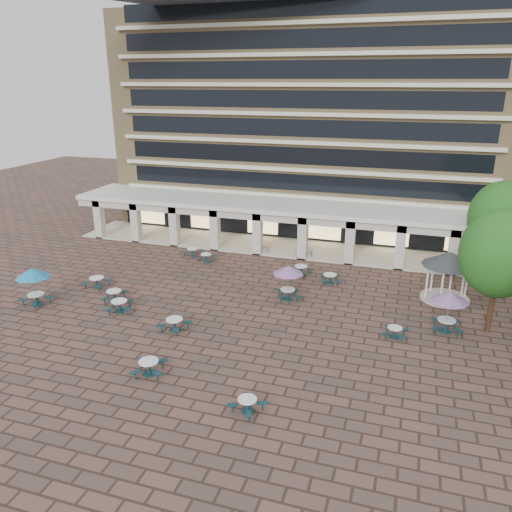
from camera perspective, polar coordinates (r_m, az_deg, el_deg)
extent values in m
plane|color=brown|center=(35.00, -2.64, -6.49)|extent=(120.00, 120.00, 0.00)
cube|color=tan|center=(56.22, 6.49, 14.98)|extent=(40.00, 15.00, 22.00)
cube|color=beige|center=(49.68, 4.41, 6.87)|extent=(36.80, 0.50, 0.35)
cube|color=black|center=(49.63, 4.51, 8.38)|extent=(35.20, 0.05, 1.60)
cube|color=beige|center=(49.17, 4.48, 9.82)|extent=(36.80, 0.50, 0.35)
cube|color=black|center=(49.19, 4.59, 11.36)|extent=(35.20, 0.05, 1.60)
cube|color=beige|center=(48.81, 4.57, 12.83)|extent=(36.80, 0.50, 0.35)
cube|color=black|center=(48.90, 4.67, 14.37)|extent=(35.20, 0.05, 1.60)
cube|color=beige|center=(48.57, 4.65, 15.88)|extent=(36.80, 0.50, 0.35)
cube|color=black|center=(48.73, 4.76, 17.42)|extent=(35.20, 0.05, 1.60)
cube|color=beige|center=(48.48, 4.74, 18.95)|extent=(36.80, 0.50, 0.35)
cube|color=black|center=(48.71, 4.85, 20.48)|extent=(35.20, 0.05, 1.60)
cube|color=beige|center=(48.53, 4.83, 22.02)|extent=(36.80, 0.50, 0.35)
cube|color=black|center=(48.83, 4.94, 23.53)|extent=(35.20, 0.05, 1.60)
cube|color=beige|center=(48.71, 4.93, 25.07)|extent=(36.80, 0.50, 0.35)
cube|color=black|center=(49.08, 5.04, 26.55)|extent=(35.20, 0.05, 1.60)
cube|color=white|center=(47.14, 3.61, 5.82)|extent=(42.00, 6.60, 0.40)
cube|color=beige|center=(44.58, 2.69, 4.44)|extent=(42.00, 0.30, 0.90)
cube|color=black|center=(50.29, 4.31, 3.85)|extent=(38.00, 0.15, 3.20)
cube|color=beige|center=(48.29, 3.51, 1.04)|extent=(42.00, 6.00, 0.12)
cube|color=beige|center=(53.23, -17.47, 4.10)|extent=(0.80, 0.80, 4.00)
cube|color=beige|center=(50.96, -13.55, 3.80)|extent=(0.80, 0.80, 4.00)
cube|color=beige|center=(48.96, -9.30, 3.46)|extent=(0.80, 0.80, 4.00)
cube|color=beige|center=(47.24, -4.71, 3.06)|extent=(0.80, 0.80, 4.00)
cube|color=beige|center=(45.86, 0.19, 2.62)|extent=(0.80, 0.80, 4.00)
cube|color=beige|center=(44.83, 5.35, 2.13)|extent=(0.80, 0.80, 4.00)
cube|color=beige|center=(44.18, 10.70, 1.60)|extent=(0.80, 0.80, 4.00)
cube|color=beige|center=(43.92, 16.16, 1.05)|extent=(0.80, 0.80, 4.00)
cube|color=beige|center=(44.08, 21.62, 0.49)|extent=(0.80, 0.80, 4.00)
cube|color=beige|center=(44.63, 27.00, -0.06)|extent=(0.80, 0.80, 4.00)
cube|color=#FFD88C|center=(55.95, -11.92, 4.89)|extent=(3.20, 0.08, 2.40)
cube|color=#FFD88C|center=(53.15, -5.87, 4.44)|extent=(3.20, 0.08, 2.40)
cube|color=#FFD88C|center=(51.00, 0.76, 3.90)|extent=(3.20, 0.08, 2.40)
cube|color=#FFD88C|center=(49.59, 7.87, 3.26)|extent=(3.20, 0.08, 2.40)
cube|color=#FFD88C|center=(48.99, 15.25, 2.54)|extent=(3.20, 0.08, 2.40)
cube|color=#FFD88C|center=(49.21, 22.69, 1.77)|extent=(3.20, 0.08, 2.40)
cylinder|color=#15393F|center=(36.39, -15.28, -6.10)|extent=(0.77, 0.77, 0.04)
cylinder|color=#15393F|center=(36.25, -15.32, -5.62)|extent=(0.20, 0.20, 0.73)
cylinder|color=white|center=(36.07, -15.39, -4.98)|extent=(1.10, 1.10, 0.06)
cube|color=#15393F|center=(36.65, -14.26, -5.03)|extent=(0.51, 0.68, 0.06)
cylinder|color=#15393F|center=(36.75, -14.22, -5.39)|extent=(0.09, 0.09, 0.46)
cube|color=#15393F|center=(36.86, -16.13, -5.06)|extent=(0.68, 0.51, 0.06)
cylinder|color=#15393F|center=(36.96, -16.10, -5.42)|extent=(0.09, 0.09, 0.46)
cube|color=#15393F|center=(35.77, -16.45, -5.87)|extent=(0.51, 0.68, 0.06)
cylinder|color=#15393F|center=(35.88, -16.41, -6.23)|extent=(0.09, 0.09, 0.46)
cube|color=#15393F|center=(35.56, -14.52, -5.84)|extent=(0.68, 0.51, 0.06)
cylinder|color=#15393F|center=(35.66, -14.48, -6.20)|extent=(0.09, 0.09, 0.46)
cylinder|color=#15393F|center=(33.06, -9.26, -8.35)|extent=(0.76, 0.76, 0.04)
cylinder|color=#15393F|center=(32.90, -9.29, -7.83)|extent=(0.20, 0.20, 0.72)
cylinder|color=white|center=(32.71, -9.34, -7.15)|extent=(1.09, 1.09, 0.05)
cube|color=#15393F|center=(32.94, -7.83, -7.49)|extent=(0.67, 0.59, 0.05)
cylinder|color=#15393F|center=(33.05, -7.81, -7.87)|extent=(0.09, 0.09, 0.46)
cube|color=#15393F|center=(33.61, -9.49, -7.00)|extent=(0.59, 0.67, 0.05)
cylinder|color=#15393F|center=(33.72, -9.47, -7.38)|extent=(0.09, 0.09, 0.46)
cube|color=#15393F|center=(32.79, -10.79, -7.80)|extent=(0.67, 0.59, 0.05)
cylinder|color=#15393F|center=(32.90, -10.76, -8.19)|extent=(0.09, 0.09, 0.46)
cube|color=#15393F|center=(32.10, -9.11, -8.32)|extent=(0.59, 0.67, 0.05)
cylinder|color=#15393F|center=(32.21, -9.09, -8.71)|extent=(0.09, 0.09, 0.46)
cylinder|color=#15393F|center=(28.87, -12.07, -13.00)|extent=(0.76, 0.76, 0.04)
cylinder|color=#15393F|center=(28.69, -12.12, -12.43)|extent=(0.20, 0.20, 0.72)
cylinder|color=white|center=(28.47, -12.18, -11.69)|extent=(1.09, 1.09, 0.05)
cube|color=#15393F|center=(28.98, -10.66, -11.70)|extent=(0.57, 0.67, 0.05)
cylinder|color=#15393F|center=(29.11, -10.63, -12.12)|extent=(0.09, 0.09, 0.46)
cube|color=#15393F|center=(29.28, -12.98, -11.53)|extent=(0.67, 0.57, 0.05)
cylinder|color=#15393F|center=(29.41, -12.95, -11.95)|extent=(0.09, 0.09, 0.46)
cube|color=#15393F|center=(28.31, -13.65, -12.76)|extent=(0.57, 0.67, 0.05)
cylinder|color=#15393F|center=(28.44, -13.61, -13.19)|extent=(0.09, 0.09, 0.46)
cube|color=#15393F|center=(28.00, -11.25, -12.95)|extent=(0.67, 0.57, 0.05)
cylinder|color=#15393F|center=(28.13, -11.21, -13.38)|extent=(0.09, 0.09, 0.46)
cylinder|color=#15393F|center=(25.57, -0.99, -17.27)|extent=(0.66, 0.66, 0.04)
cylinder|color=#15393F|center=(25.40, -0.99, -16.74)|extent=(0.17, 0.17, 0.63)
cylinder|color=white|center=(25.17, -1.00, -16.05)|extent=(0.95, 0.95, 0.05)
cube|color=#15393F|center=(25.39, 0.74, -16.46)|extent=(0.58, 0.45, 0.05)
cylinder|color=#15393F|center=(25.52, 0.74, -16.86)|extent=(0.08, 0.08, 0.40)
cube|color=#15393F|center=(25.94, -1.13, -15.59)|extent=(0.45, 0.58, 0.05)
cylinder|color=#15393F|center=(26.06, -1.13, -15.99)|extent=(0.08, 0.08, 0.40)
cube|color=#15393F|center=(25.30, -2.74, -16.63)|extent=(0.58, 0.45, 0.05)
cylinder|color=#15393F|center=(25.43, -2.73, -17.03)|extent=(0.08, 0.08, 0.40)
cube|color=#15393F|center=(24.74, -0.85, -17.56)|extent=(0.45, 0.58, 0.05)
cylinder|color=#15393F|center=(24.88, -0.85, -17.96)|extent=(0.08, 0.08, 0.40)
cylinder|color=#15393F|center=(39.39, -23.72, -5.11)|extent=(0.80, 0.80, 0.05)
cylinder|color=#15393F|center=(39.26, -23.79, -4.64)|extent=(0.21, 0.21, 0.76)
cylinder|color=white|center=(39.08, -23.88, -4.02)|extent=(1.15, 1.15, 0.06)
cube|color=#15393F|center=(39.06, -22.52, -4.37)|extent=(0.71, 0.61, 0.06)
cylinder|color=#15393F|center=(39.16, -22.47, -4.73)|extent=(0.09, 0.09, 0.48)
cube|color=#15393F|center=(40.02, -23.65, -3.96)|extent=(0.61, 0.71, 0.06)
cylinder|color=#15393F|center=(40.12, -23.60, -4.31)|extent=(0.09, 0.09, 0.48)
cube|color=#15393F|center=(39.37, -25.10, -4.56)|extent=(0.71, 0.61, 0.06)
cylinder|color=#15393F|center=(39.47, -25.04, -4.91)|extent=(0.09, 0.09, 0.48)
cube|color=#15393F|center=(38.40, -23.99, -5.00)|extent=(0.61, 0.71, 0.06)
cylinder|color=#15393F|center=(38.50, -23.94, -5.36)|extent=(0.09, 0.09, 0.48)
cylinder|color=gray|center=(38.89, -23.99, -3.29)|extent=(0.06, 0.06, 2.76)
cone|color=#2080BA|center=(38.51, -24.21, -1.79)|extent=(2.41, 2.41, 0.63)
cylinder|color=#15393F|center=(38.19, -15.83, -4.91)|extent=(0.75, 0.75, 0.04)
cylinder|color=#15393F|center=(38.06, -15.88, -4.46)|extent=(0.19, 0.19, 0.70)
cylinder|color=white|center=(37.89, -15.94, -3.87)|extent=(1.07, 1.07, 0.05)
cube|color=#15393F|center=(38.43, -14.87, -3.93)|extent=(0.51, 0.66, 0.05)
cylinder|color=#15393F|center=(38.52, -14.84, -4.27)|extent=(0.09, 0.09, 0.45)
cube|color=#15393F|center=(38.67, -16.59, -3.95)|extent=(0.66, 0.51, 0.05)
cylinder|color=#15393F|center=(38.76, -16.55, -4.28)|extent=(0.09, 0.09, 0.45)
cube|color=#15393F|center=(37.62, -16.94, -4.66)|extent=(0.51, 0.66, 0.05)
cylinder|color=#15393F|center=(37.72, -16.91, -5.00)|extent=(0.09, 0.09, 0.45)
cube|color=#15393F|center=(37.37, -15.18, -4.65)|extent=(0.66, 0.51, 0.05)
cylinder|color=#15393F|center=(37.47, -15.15, -4.99)|extent=(0.09, 0.09, 0.45)
cylinder|color=#15393F|center=(37.06, 3.63, -4.92)|extent=(0.76, 0.76, 0.04)
cylinder|color=#15393F|center=(36.93, 3.64, -4.45)|extent=(0.19, 0.19, 0.71)
cylinder|color=white|center=(36.75, 3.66, -3.83)|extent=(1.08, 1.08, 0.05)
cube|color=#15393F|center=(37.49, 4.47, -3.89)|extent=(0.53, 0.67, 0.05)
cylinder|color=#15393F|center=(37.58, 4.46, -4.24)|extent=(0.09, 0.09, 0.45)
cube|color=#15393F|center=(37.37, 2.65, -3.93)|extent=(0.67, 0.53, 0.05)
cylinder|color=#15393F|center=(37.47, 2.64, -4.28)|extent=(0.09, 0.09, 0.45)
cube|color=#15393F|center=(36.28, 2.80, -4.68)|extent=(0.53, 0.67, 0.05)
cylinder|color=#15393F|center=(36.39, 2.79, -5.04)|extent=(0.09, 0.09, 0.45)
cube|color=#15393F|center=(36.40, 4.68, -4.64)|extent=(0.67, 0.53, 0.05)
cylinder|color=#15393F|center=(36.50, 4.67, -5.00)|extent=(0.09, 0.09, 0.45)
cylinder|color=gray|center=(36.56, 3.67, -3.10)|extent=(0.05, 0.05, 2.59)
cone|color=#9061A7|center=(36.17, 3.71, -1.60)|extent=(2.27, 2.27, 0.59)
cylinder|color=#15393F|center=(33.00, 15.51, -8.91)|extent=(0.64, 0.64, 0.04)
cylinder|color=#15393F|center=(32.87, 15.55, -8.47)|extent=(0.17, 0.17, 0.61)
cylinder|color=white|center=(32.70, 15.61, -7.90)|extent=(0.92, 0.92, 0.05)
cube|color=#15393F|center=(33.24, 16.56, -8.05)|extent=(0.55, 0.52, 0.05)
cylinder|color=#15393F|center=(33.33, 16.53, -8.38)|extent=(0.07, 0.07, 0.39)
cube|color=#15393F|center=(33.32, 14.82, -7.81)|extent=(0.52, 0.55, 0.05)
cylinder|color=#15393F|center=(33.42, 14.79, -8.13)|extent=(0.07, 0.07, 0.39)
cube|color=#15393F|center=(32.42, 14.55, -8.58)|extent=(0.55, 0.52, 0.05)
cylinder|color=#15393F|center=(32.52, 14.52, -8.91)|extent=(0.07, 0.07, 0.39)
cube|color=#15393F|center=(32.33, 16.34, -8.84)|extent=(0.52, 0.55, 0.05)
cylinder|color=#15393F|center=(32.43, 16.30, -9.17)|extent=(0.07, 0.07, 0.39)
cylinder|color=#15393F|center=(40.96, -17.65, -3.40)|extent=(0.77, 0.77, 0.04)
cylinder|color=#15393F|center=(40.83, -17.70, -2.96)|extent=(0.20, 0.20, 0.73)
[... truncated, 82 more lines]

